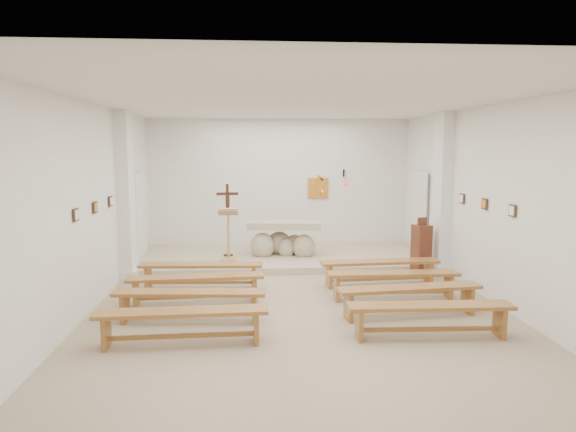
{
  "coord_description": "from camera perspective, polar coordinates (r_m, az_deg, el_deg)",
  "views": [
    {
      "loc": [
        -0.82,
        -8.8,
        2.74
      ],
      "look_at": [
        -0.03,
        1.6,
        1.35
      ],
      "focal_mm": 32.0,
      "sensor_mm": 36.0,
      "label": 1
    }
  ],
  "objects": [
    {
      "name": "lectern",
      "position": [
        11.86,
        -6.63,
        -2.03
      ],
      "size": [
        0.45,
        0.38,
        1.24
      ],
      "rotation": [
        0.0,
        0.0,
        0.0
      ],
      "color": "tan",
      "rests_on": "sanctuary_platform"
    },
    {
      "name": "radiator_left",
      "position": [
        12.05,
        -16.83,
        -4.54
      ],
      "size": [
        0.1,
        0.85,
        0.52
      ],
      "primitive_type": "cube",
      "color": "silver",
      "rests_on": "ground"
    },
    {
      "name": "sanctuary_lamp",
      "position": [
        13.79,
        6.4,
        3.7
      ],
      "size": [
        0.11,
        0.36,
        0.44
      ],
      "color": "black",
      "rests_on": "wall_back"
    },
    {
      "name": "station_frame_left_rear",
      "position": [
        10.4,
        -19.11,
        1.56
      ],
      "size": [
        0.03,
        0.2,
        0.2
      ],
      "primitive_type": "cube",
      "color": "#402A1C",
      "rests_on": "wall_left"
    },
    {
      "name": "altar",
      "position": [
        12.44,
        -0.49,
        -2.77
      ],
      "size": [
        1.82,
        0.9,
        0.9
      ],
      "rotation": [
        0.0,
        0.0,
        -0.13
      ],
      "color": "#BDB090",
      "rests_on": "sanctuary_platform"
    },
    {
      "name": "pilaster_left",
      "position": [
        11.14,
        -17.59,
        2.16
      ],
      "size": [
        0.26,
        0.55,
        3.5
      ],
      "primitive_type": "cube",
      "color": "white",
      "rests_on": "ground"
    },
    {
      "name": "potted_plant",
      "position": [
        12.49,
        -2.65,
        -3.31
      ],
      "size": [
        0.51,
        0.48,
        0.45
      ],
      "primitive_type": "imported",
      "rotation": [
        0.0,
        0.0,
        0.4
      ],
      "color": "#2E5220",
      "rests_on": "sanctuary_platform"
    },
    {
      "name": "station_frame_left_front",
      "position": [
        8.49,
        -22.5,
        0.12
      ],
      "size": [
        0.03,
        0.2,
        0.2
      ],
      "primitive_type": "cube",
      "color": "#402A1C",
      "rests_on": "wall_left"
    },
    {
      "name": "station_frame_right_mid",
      "position": [
        10.03,
        21.0,
        1.26
      ],
      "size": [
        0.03,
        0.2,
        0.2
      ],
      "primitive_type": "cube",
      "color": "#402A1C",
      "rests_on": "wall_right"
    },
    {
      "name": "pilaster_right",
      "position": [
        11.63,
        16.78,
        2.41
      ],
      "size": [
        0.26,
        0.55,
        3.5
      ],
      "primitive_type": "cube",
      "color": "white",
      "rests_on": "ground"
    },
    {
      "name": "bench_right_fourth",
      "position": [
        7.8,
        15.52,
        -10.31
      ],
      "size": [
        2.4,
        0.46,
        0.5
      ],
      "rotation": [
        0.0,
        0.0,
        -0.03
      ],
      "color": "#9D672D",
      "rests_on": "ground"
    },
    {
      "name": "ceiling",
      "position": [
        8.87,
        0.98,
        12.45
      ],
      "size": [
        7.0,
        10.0,
        0.02
      ],
      "primitive_type": "cube",
      "color": "silver",
      "rests_on": "wall_back"
    },
    {
      "name": "radiator_right",
      "position": [
        12.51,
        15.62,
        -4.06
      ],
      "size": [
        0.1,
        0.85,
        0.52
      ],
      "primitive_type": "cube",
      "color": "silver",
      "rests_on": "ground"
    },
    {
      "name": "gold_wall_relief",
      "position": [
        13.93,
        3.36,
        3.12
      ],
      "size": [
        0.55,
        0.04,
        0.55
      ],
      "primitive_type": "cube",
      "color": "gold",
      "rests_on": "wall_back"
    },
    {
      "name": "crucifix_stand",
      "position": [
        12.33,
        -6.72,
        0.16
      ],
      "size": [
        0.52,
        0.23,
        1.73
      ],
      "rotation": [
        0.0,
        0.0,
        0.12
      ],
      "color": "#3B1C13",
      "rests_on": "sanctuary_platform"
    },
    {
      "name": "bench_left_fourth",
      "position": [
        7.42,
        -11.7,
        -11.13
      ],
      "size": [
        2.39,
        0.44,
        0.5
      ],
      "rotation": [
        0.0,
        0.0,
        0.03
      ],
      "color": "#9D672D",
      "rests_on": "ground"
    },
    {
      "name": "bench_right_third",
      "position": [
        8.67,
        13.35,
        -8.42
      ],
      "size": [
        2.41,
        0.62,
        0.5
      ],
      "rotation": [
        0.0,
        0.0,
        0.1
      ],
      "color": "#9D672D",
      "rests_on": "ground"
    },
    {
      "name": "bench_right_front",
      "position": [
        10.45,
        10.15,
        -5.57
      ],
      "size": [
        2.4,
        0.52,
        0.5
      ],
      "rotation": [
        0.0,
        0.0,
        0.06
      ],
      "color": "#9D672D",
      "rests_on": "ground"
    },
    {
      "name": "wall_right",
      "position": [
        9.85,
        21.61,
        1.31
      ],
      "size": [
        0.02,
        10.0,
        3.5
      ],
      "primitive_type": "cube",
      "color": "white",
      "rests_on": "ground"
    },
    {
      "name": "station_frame_left_mid",
      "position": [
        9.44,
        -20.64,
        0.91
      ],
      "size": [
        0.03,
        0.2,
        0.2
      ],
      "primitive_type": "cube",
      "color": "#402A1C",
      "rests_on": "wall_left"
    },
    {
      "name": "station_frame_right_front",
      "position": [
        9.14,
        23.67,
        0.55
      ],
      "size": [
        0.03,
        0.2,
        0.2
      ],
      "primitive_type": "cube",
      "color": "#402A1C",
      "rests_on": "wall_right"
    },
    {
      "name": "bench_left_front",
      "position": [
        10.17,
        -9.65,
        -5.93
      ],
      "size": [
        2.4,
        0.53,
        0.5
      ],
      "rotation": [
        0.0,
        0.0,
        -0.06
      ],
      "color": "#9D672D",
      "rests_on": "ground"
    },
    {
      "name": "sanctuary_platform",
      "position": [
        12.62,
        -0.54,
        -4.58
      ],
      "size": [
        6.98,
        3.0,
        0.15
      ],
      "primitive_type": "cube",
      "color": "tan",
      "rests_on": "ground"
    },
    {
      "name": "bench_left_third",
      "position": [
        8.33,
        -10.86,
        -9.02
      ],
      "size": [
        2.41,
        0.57,
        0.5
      ],
      "rotation": [
        0.0,
        0.0,
        -0.08
      ],
      "color": "#9D672D",
      "rests_on": "ground"
    },
    {
      "name": "bench_left_second",
      "position": [
        9.24,
        -10.2,
        -7.32
      ],
      "size": [
        2.4,
        0.52,
        0.5
      ],
      "rotation": [
        0.0,
        0.0,
        0.06
      ],
      "color": "#9D672D",
      "rests_on": "ground"
    },
    {
      "name": "donation_pedestal",
      "position": [
        11.55,
        14.58,
        -3.57
      ],
      "size": [
        0.42,
        0.42,
        1.25
      ],
      "rotation": [
        0.0,
        0.0,
        0.3
      ],
      "color": "#512517",
      "rests_on": "ground"
    },
    {
      "name": "wall_left",
      "position": [
        9.25,
        -21.11,
        0.95
      ],
      "size": [
        0.02,
        10.0,
        3.5
      ],
      "primitive_type": "cube",
      "color": "white",
      "rests_on": "ground"
    },
    {
      "name": "station_frame_right_rear",
      "position": [
        10.94,
        18.77,
        1.85
      ],
      "size": [
        0.03,
        0.2,
        0.2
      ],
      "primitive_type": "cube",
      "color": "#402A1C",
      "rests_on": "wall_right"
    },
    {
      "name": "bench_right_second",
      "position": [
        9.55,
        11.6,
        -6.86
      ],
      "size": [
        2.39,
        0.43,
        0.5
      ],
      "rotation": [
        0.0,
        0.0,
        -0.02
      ],
      "color": "#9D672D",
      "rests_on": "ground"
    },
    {
      "name": "wall_back",
      "position": [
        13.85,
        -0.97,
        3.52
      ],
      "size": [
        7.0,
        0.02,
        3.5
      ],
      "primitive_type": "cube",
      "color": "white",
      "rests_on": "ground"
    },
    {
      "name": "ground",
      "position": [
        9.26,
        0.93,
        -9.61
      ],
      "size": [
        7.0,
        10.0,
        0.0
      ],
      "primitive_type": "cube",
      "color": "tan",
      "rests_on": "ground"
    }
  ]
}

